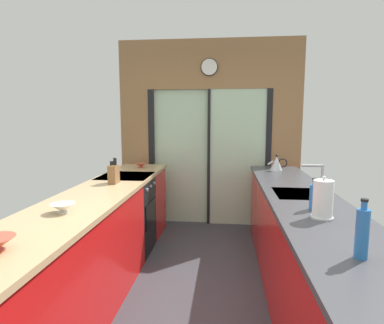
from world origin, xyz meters
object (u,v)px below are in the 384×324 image
(knife_block, at_px, (114,174))
(soap_bottle_near, at_px, (362,233))
(mixing_bowl_mid, at_px, (63,208))
(kettle, at_px, (277,164))
(paper_towel_roll, at_px, (323,200))
(mixing_bowl_far, at_px, (141,165))
(oven_range, at_px, (127,214))
(soap_bottle_far, at_px, (314,196))

(knife_block, relative_size, soap_bottle_near, 0.91)
(mixing_bowl_mid, relative_size, kettle, 0.69)
(kettle, distance_m, paper_towel_roll, 1.96)
(mixing_bowl_mid, xyz_separation_m, mixing_bowl_far, (0.00, 2.08, -0.00))
(oven_range, height_order, kettle, kettle)
(oven_range, relative_size, soap_bottle_near, 3.17)
(mixing_bowl_far, bearing_deg, paper_towel_roll, -48.62)
(knife_block, bearing_deg, soap_bottle_far, -23.16)
(knife_block, relative_size, soap_bottle_far, 1.14)
(mixing_bowl_far, xyz_separation_m, soap_bottle_far, (1.78, -1.81, 0.06))
(mixing_bowl_mid, xyz_separation_m, soap_bottle_far, (1.78, 0.28, 0.06))
(soap_bottle_near, bearing_deg, paper_towel_roll, 90.00)
(kettle, distance_m, soap_bottle_far, 1.75)
(soap_bottle_near, relative_size, soap_bottle_far, 1.25)
(soap_bottle_far, height_order, paper_towel_roll, paper_towel_roll)
(soap_bottle_near, relative_size, paper_towel_roll, 1.01)
(mixing_bowl_far, xyz_separation_m, kettle, (1.78, -0.06, 0.06))
(knife_block, height_order, paper_towel_roll, paper_towel_roll)
(kettle, xyz_separation_m, paper_towel_roll, (-0.00, -1.96, 0.04))
(knife_block, distance_m, paper_towel_roll, 2.03)
(knife_block, xyz_separation_m, soap_bottle_far, (1.78, -0.76, 0.00))
(kettle, bearing_deg, mixing_bowl_mid, -131.39)
(knife_block, distance_m, kettle, 2.04)
(knife_block, bearing_deg, soap_bottle_near, -41.76)
(mixing_bowl_mid, xyz_separation_m, knife_block, (0.00, 1.04, 0.06))
(oven_range, height_order, paper_towel_roll, paper_towel_roll)
(mixing_bowl_mid, height_order, soap_bottle_near, soap_bottle_near)
(mixing_bowl_far, distance_m, soap_bottle_far, 2.54)
(mixing_bowl_mid, distance_m, knife_block, 1.04)
(oven_range, bearing_deg, mixing_bowl_mid, -89.29)
(paper_towel_roll, bearing_deg, soap_bottle_near, -90.00)
(soap_bottle_near, xyz_separation_m, soap_bottle_far, (-0.00, 0.83, -0.03))
(kettle, height_order, soap_bottle_near, soap_bottle_near)
(knife_block, xyz_separation_m, paper_towel_roll, (1.78, -0.97, 0.03))
(soap_bottle_far, relative_size, paper_towel_roll, 0.81)
(mixing_bowl_mid, distance_m, soap_bottle_far, 1.80)
(oven_range, xyz_separation_m, soap_bottle_far, (1.80, -1.21, 0.56))
(soap_bottle_near, bearing_deg, oven_range, 131.50)
(mixing_bowl_mid, height_order, kettle, kettle)
(mixing_bowl_mid, xyz_separation_m, kettle, (1.78, 2.02, 0.06))
(soap_bottle_far, bearing_deg, mixing_bowl_mid, -171.21)
(kettle, xyz_separation_m, soap_bottle_far, (-0.00, -1.75, 0.01))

